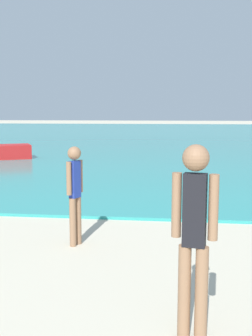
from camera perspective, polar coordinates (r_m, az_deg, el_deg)
water at (r=37.45m, az=5.21°, el=4.76°), size 160.00×60.00×0.06m
person_standing at (r=3.62m, az=9.47°, el=-8.63°), size 0.39×0.23×1.74m
person_distant at (r=6.16m, az=-7.13°, el=-3.02°), size 0.20×0.32×1.50m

